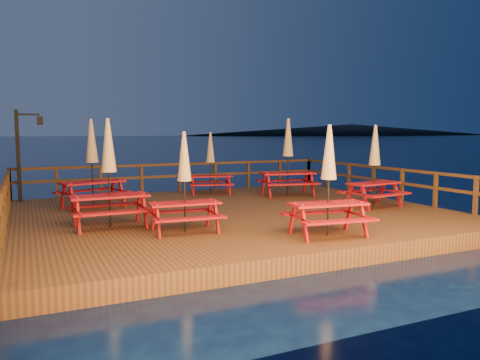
{
  "coord_description": "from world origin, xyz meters",
  "views": [
    {
      "loc": [
        -5.36,
        -12.29,
        2.71
      ],
      "look_at": [
        0.59,
        0.6,
        1.22
      ],
      "focal_mm": 35.0,
      "sensor_mm": 36.0,
      "label": 1
    }
  ],
  "objects": [
    {
      "name": "ground",
      "position": [
        0.0,
        0.0,
        0.0
      ],
      "size": [
        500.0,
        500.0,
        0.0
      ],
      "primitive_type": "plane",
      "color": "black",
      "rests_on": "ground"
    },
    {
      "name": "deck",
      "position": [
        0.0,
        0.0,
        0.2
      ],
      "size": [
        12.0,
        10.0,
        0.4
      ],
      "primitive_type": "cube",
      "color": "#482917",
      "rests_on": "ground"
    },
    {
      "name": "deck_piles",
      "position": [
        0.0,
        0.0,
        -0.3
      ],
      "size": [
        11.44,
        9.44,
        1.4
      ],
      "color": "#382511",
      "rests_on": "ground"
    },
    {
      "name": "railing",
      "position": [
        0.0,
        1.78,
        1.16
      ],
      "size": [
        11.8,
        9.75,
        1.1
      ],
      "color": "#382511",
      "rests_on": "deck"
    },
    {
      "name": "lamp_post",
      "position": [
        -5.39,
        4.55,
        2.2
      ],
      "size": [
        0.85,
        0.18,
        3.0
      ],
      "color": "black",
      "rests_on": "deck"
    },
    {
      "name": "headland_right",
      "position": [
        185.0,
        230.0,
        3.5
      ],
      "size": [
        230.4,
        86.4,
        7.0
      ],
      "primitive_type": "ellipsoid",
      "color": "black",
      "rests_on": "ground"
    },
    {
      "name": "picnic_table_0",
      "position": [
        3.19,
        2.14,
        1.83
      ],
      "size": [
        2.21,
        1.95,
        2.76
      ],
      "rotation": [
        0.0,
        0.0,
        -0.21
      ],
      "color": "maroon",
      "rests_on": "deck"
    },
    {
      "name": "picnic_table_1",
      "position": [
        0.83,
        3.71,
        1.58
      ],
      "size": [
        1.88,
        1.68,
        2.27
      ],
      "rotation": [
        0.0,
        0.0,
        -0.27
      ],
      "color": "maroon",
      "rests_on": "deck"
    },
    {
      "name": "picnic_table_2",
      "position": [
        0.68,
        -3.85,
        1.67
      ],
      "size": [
        1.88,
        1.61,
        2.45
      ],
      "rotation": [
        0.0,
        0.0,
        -0.13
      ],
      "color": "maroon",
      "rests_on": "deck"
    },
    {
      "name": "picnic_table_3",
      "position": [
        -2.08,
        -2.17,
        1.6
      ],
      "size": [
        1.7,
        1.43,
        2.3
      ],
      "rotation": [
        0.0,
        0.0,
        -0.07
      ],
      "color": "maroon",
      "rests_on": "deck"
    },
    {
      "name": "picnic_table_4",
      "position": [
        -3.55,
        -0.92,
        1.76
      ],
      "size": [
        1.84,
        1.52,
        2.61
      ],
      "rotation": [
        0.0,
        0.0,
        0.01
      ],
      "color": "maroon",
      "rests_on": "deck"
    },
    {
      "name": "picnic_table_5",
      "position": [
        4.28,
        -1.15,
        1.7
      ],
      "size": [
        1.94,
        1.68,
        2.5
      ],
      "rotation": [
        0.0,
        0.0,
        0.15
      ],
      "color": "maroon",
      "rests_on": "deck"
    },
    {
      "name": "picnic_table_6",
      "position": [
        -3.53,
        2.26,
        1.79
      ],
      "size": [
        2.24,
        2.02,
        2.68
      ],
      "rotation": [
        0.0,
        0.0,
        0.3
      ],
      "color": "maroon",
      "rests_on": "deck"
    }
  ]
}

